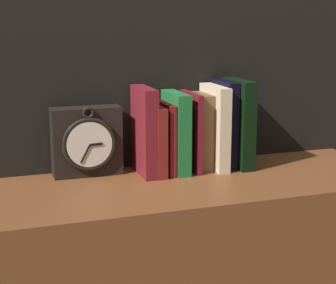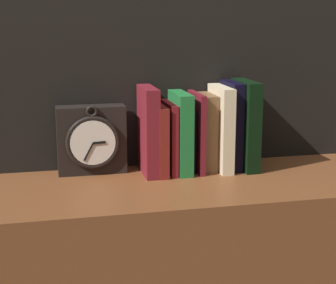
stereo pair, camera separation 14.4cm
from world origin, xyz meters
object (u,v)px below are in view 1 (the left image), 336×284
at_px(clock, 87,142).
at_px(book_slot9_black, 238,123).
at_px(book_slot5_maroon, 191,131).
at_px(book_slot6_brown, 200,131).
at_px(book_slot2_maroon, 165,137).
at_px(book_slot3_green, 176,132).
at_px(book_slot7_cream, 215,127).
at_px(book_slot1_maroon, 156,139).
at_px(book_slot0_maroon, 144,131).
at_px(book_slot8_black, 224,124).
at_px(book_slot4_black, 183,138).

relative_size(clock, book_slot9_black, 0.78).
xyz_separation_m(book_slot5_maroon, book_slot6_brown, (0.03, 0.01, -0.00)).
xyz_separation_m(clock, book_slot9_black, (0.43, -0.04, 0.03)).
bearing_deg(book_slot2_maroon, book_slot3_green, -3.65).
height_order(book_slot3_green, book_slot9_black, book_slot9_black).
distance_m(book_slot6_brown, book_slot7_cream, 0.04).
height_order(book_slot1_maroon, book_slot6_brown, book_slot6_brown).
bearing_deg(book_slot6_brown, book_slot7_cream, -22.58).
height_order(book_slot0_maroon, book_slot8_black, book_slot8_black).
bearing_deg(book_slot9_black, book_slot3_green, 179.06).
height_order(clock, book_slot4_black, clock).
distance_m(book_slot1_maroon, book_slot4_black, 0.09).
bearing_deg(book_slot5_maroon, book_slot7_cream, -3.58).
bearing_deg(book_slot7_cream, book_slot9_black, -1.00).
distance_m(book_slot2_maroon, book_slot6_brown, 0.11).
bearing_deg(book_slot2_maroon, book_slot7_cream, -1.49).
bearing_deg(book_slot0_maroon, book_slot4_black, 7.86).
bearing_deg(clock, book_slot6_brown, -4.11).
distance_m(book_slot5_maroon, book_slot9_black, 0.14).
bearing_deg(clock, book_slot7_cream, -6.24).
bearing_deg(book_slot4_black, book_slot9_black, -6.93).
height_order(clock, book_slot9_black, book_slot9_black).
relative_size(book_slot1_maroon, book_slot2_maroon, 0.97).
xyz_separation_m(book_slot2_maroon, book_slot3_green, (0.03, -0.00, 0.01)).
bearing_deg(book_slot8_black, clock, 175.74).
distance_m(book_slot1_maroon, book_slot7_cream, 0.18).
height_order(book_slot0_maroon, book_slot6_brown, book_slot0_maroon).
height_order(book_slot4_black, book_slot9_black, book_slot9_black).
relative_size(clock, book_slot2_maroon, 1.00).
relative_size(book_slot6_brown, book_slot8_black, 0.86).
distance_m(book_slot1_maroon, book_slot2_maroon, 0.03).
xyz_separation_m(clock, book_slot8_black, (0.40, -0.03, 0.03)).
relative_size(book_slot0_maroon, book_slot7_cream, 1.02).
bearing_deg(book_slot5_maroon, book_slot2_maroon, -179.62).
distance_m(book_slot0_maroon, book_slot9_black, 0.28).
height_order(clock, book_slot3_green, book_slot3_green).
bearing_deg(book_slot9_black, clock, 174.64).
bearing_deg(book_slot9_black, book_slot8_black, 163.60).
distance_m(book_slot2_maroon, book_slot3_green, 0.03).
distance_m(book_slot2_maroon, book_slot8_black, 0.18).
bearing_deg(book_slot1_maroon, book_slot0_maroon, 177.99).
bearing_deg(book_slot4_black, book_slot1_maroon, -168.64).
relative_size(book_slot0_maroon, book_slot6_brown, 1.13).
xyz_separation_m(book_slot7_cream, book_slot9_black, (0.07, -0.00, 0.01)).
relative_size(book_slot1_maroon, book_slot4_black, 1.08).
bearing_deg(clock, book_slot1_maroon, -11.84).
bearing_deg(book_slot7_cream, book_slot5_maroon, 176.42).
bearing_deg(book_slot4_black, book_slot3_green, -149.85).
distance_m(book_slot5_maroon, book_slot8_black, 0.11).
bearing_deg(book_slot3_green, book_slot7_cream, -0.91).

